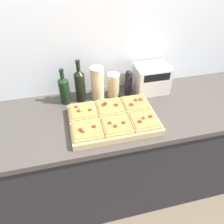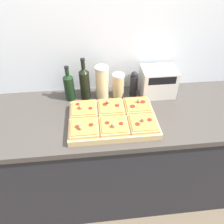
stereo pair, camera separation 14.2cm
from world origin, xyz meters
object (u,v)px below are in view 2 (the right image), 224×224
Objects in this scene: olive_oil_bottle at (69,86)px; cutting_board at (112,120)px; wine_bottle at (85,83)px; grain_jar_tall at (102,82)px; toaster_oven at (158,82)px; grain_jar_short at (118,85)px; pepper_mill at (134,84)px.

cutting_board is at bearing -46.46° from olive_oil_bottle.
wine_bottle is 0.13m from grain_jar_tall.
grain_jar_tall is 0.42m from toaster_oven.
toaster_oven is at bearing -0.07° from olive_oil_bottle.
grain_jar_short is 0.92× the size of pepper_mill.
toaster_oven reaches higher than grain_jar_short.
toaster_oven reaches higher than cutting_board.
olive_oil_bottle is at bearing 180.00° from wine_bottle.
wine_bottle is 0.54m from toaster_oven.
cutting_board is 0.31m from grain_jar_short.
cutting_board is 2.24× the size of grain_jar_tall.
grain_jar_tall is at bearing 180.00° from pepper_mill.
olive_oil_bottle reaches higher than cutting_board.
grain_jar_short reaches higher than cutting_board.
grain_jar_short is (0.24, 0.00, -0.04)m from wine_bottle.
wine_bottle reaches higher than cutting_board.
olive_oil_bottle is 0.36m from grain_jar_short.
pepper_mill is (0.47, -0.00, -0.01)m from olive_oil_bottle.
grain_jar_tall reaches higher than pepper_mill.
olive_oil_bottle is 0.65m from toaster_oven.
pepper_mill is at bearing 57.32° from cutting_board.
grain_jar_short is 0.12m from pepper_mill.
wine_bottle is 1.59× the size of pepper_mill.
olive_oil_bottle is 0.24m from grain_jar_tall.
grain_jar_short is at bearing 75.80° from cutting_board.
toaster_oven is (0.37, 0.30, 0.08)m from cutting_board.
wine_bottle reaches higher than olive_oil_bottle.
cutting_board is 2.81× the size of pepper_mill.
wine_bottle is 1.16× the size of toaster_oven.
pepper_mill is (0.36, 0.00, -0.03)m from wine_bottle.
grain_jar_short is 0.67× the size of toaster_oven.
olive_oil_bottle is at bearing 180.00° from grain_jar_short.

